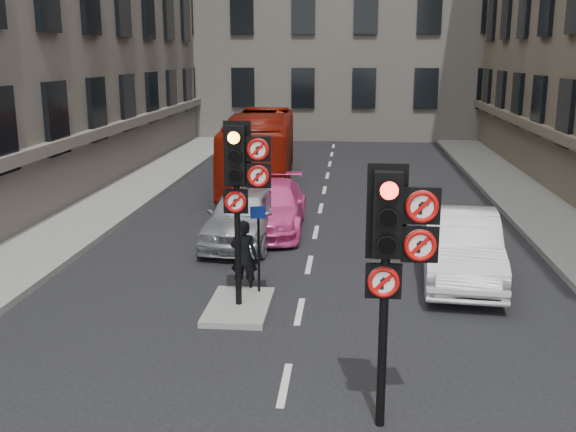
% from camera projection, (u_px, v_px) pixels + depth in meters
% --- Properties ---
extents(pavement_left, '(3.00, 50.00, 0.16)m').
position_uv_depth(pavement_left, '(82.00, 216.00, 20.56)').
color(pavement_left, gray).
rests_on(pavement_left, ground).
extents(pavement_right, '(3.00, 50.00, 0.16)m').
position_uv_depth(pavement_right, '(569.00, 227.00, 19.26)').
color(pavement_right, gray).
rests_on(pavement_right, ground).
extents(centre_island, '(1.20, 2.00, 0.12)m').
position_uv_depth(centre_island, '(239.00, 307.00, 13.25)').
color(centre_island, gray).
rests_on(centre_island, ground).
extents(signal_near, '(0.91, 0.40, 3.58)m').
position_uv_depth(signal_near, '(393.00, 243.00, 8.53)').
color(signal_near, black).
rests_on(signal_near, ground).
extents(signal_far, '(0.91, 0.40, 3.58)m').
position_uv_depth(signal_far, '(241.00, 175.00, 12.61)').
color(signal_far, black).
rests_on(signal_far, centre_island).
extents(car_silver, '(1.94, 4.33, 1.44)m').
position_uv_depth(car_silver, '(244.00, 216.00, 17.81)').
color(car_silver, '#B6B9BE').
rests_on(car_silver, ground).
extents(car_white, '(1.94, 4.66, 1.50)m').
position_uv_depth(car_white, '(461.00, 246.00, 14.90)').
color(car_white, silver).
rests_on(car_white, ground).
extents(car_pink, '(2.00, 4.67, 1.34)m').
position_uv_depth(car_pink, '(271.00, 207.00, 19.11)').
color(car_pink, '#EC4596').
rests_on(car_pink, ground).
extents(bus_red, '(2.86, 9.82, 2.70)m').
position_uv_depth(bus_red, '(260.00, 149.00, 25.62)').
color(bus_red, maroon).
rests_on(bus_red, ground).
extents(motorcycle, '(0.65, 1.59, 0.93)m').
position_uv_depth(motorcycle, '(389.00, 220.00, 18.43)').
color(motorcycle, black).
rests_on(motorcycle, ground).
extents(motorcyclist, '(0.58, 0.39, 1.57)m').
position_uv_depth(motorcyclist, '(244.00, 256.00, 14.05)').
color(motorcyclist, black).
rests_on(motorcyclist, ground).
extents(info_sign, '(0.31, 0.14, 1.81)m').
position_uv_depth(info_sign, '(258.00, 237.00, 13.64)').
color(info_sign, black).
rests_on(info_sign, centre_island).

